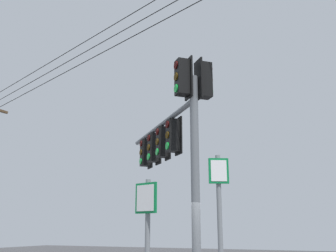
% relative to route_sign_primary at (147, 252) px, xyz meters
% --- Properties ---
extents(signal_mast_assembly, '(4.22, 4.08, 6.01)m').
position_rel_route_sign_primary_xyz_m(signal_mast_assembly, '(-4.66, -1.63, 2.68)').
color(signal_mast_assembly, slate).
rests_on(signal_mast_assembly, ground).
extents(route_sign_primary, '(0.14, 0.37, 2.59)m').
position_rel_route_sign_primary_xyz_m(route_sign_primary, '(0.00, 0.00, 0.00)').
color(route_sign_primary, slate).
rests_on(route_sign_primary, ground).
extents(route_sign_secondary, '(0.16, 0.27, 2.95)m').
position_rel_route_sign_primary_xyz_m(route_sign_secondary, '(-0.49, 0.88, 0.11)').
color(route_sign_secondary, slate).
rests_on(route_sign_secondary, ground).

